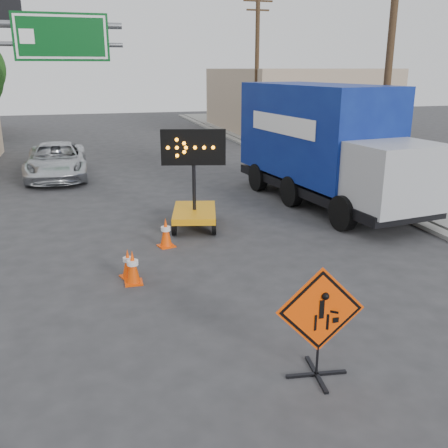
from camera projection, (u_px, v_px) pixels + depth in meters
name	position (u px, v px, depth m)	size (l,w,h in m)	color
ground	(276.00, 382.00, 7.64)	(100.00, 100.00, 0.00)	#2D2D30
curb_right	(302.00, 170.00, 23.27)	(0.40, 60.00, 0.12)	gray
sidewalk_right	(347.00, 167.00, 23.86)	(4.00, 60.00, 0.15)	gray
building_right_far	(292.00, 100.00, 37.88)	(10.00, 14.00, 4.60)	tan
highway_gantry	(31.00, 57.00, 21.49)	(6.18, 0.38, 6.90)	slate
utility_pole_near	(389.00, 66.00, 17.50)	(1.80, 0.26, 9.00)	#442E1D
utility_pole_far	(257.00, 67.00, 30.37)	(1.80, 0.26, 9.00)	#442E1D
construction_sign	(320.00, 320.00, 7.52)	(1.37, 0.97, 1.82)	black
arrow_board	(194.00, 206.00, 14.90)	(1.84, 2.31, 2.95)	orange
pickup_truck	(56.00, 161.00, 21.73)	(2.51, 5.43, 1.51)	silver
box_truck	(324.00, 151.00, 17.31)	(3.63, 8.88, 4.09)	black
cone_a	(133.00, 267.00, 11.05)	(0.40, 0.40, 0.78)	#FA4605
cone_b	(128.00, 263.00, 11.40)	(0.44, 0.44, 0.68)	#FA4605
cone_c	(166.00, 232.00, 13.35)	(0.50, 0.50, 0.80)	#FA4605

